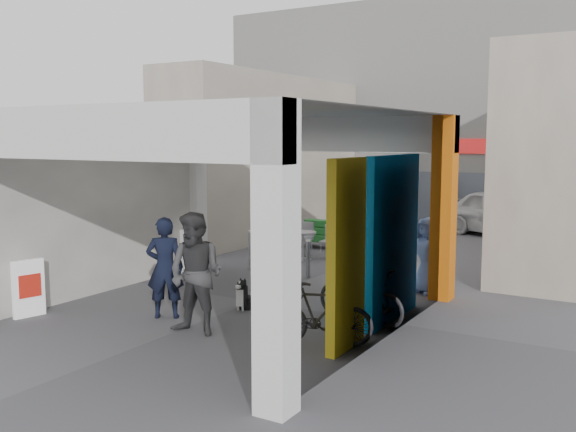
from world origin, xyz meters
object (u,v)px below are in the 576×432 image
Objects in this scene: man_with_dog at (165,268)px; man_back_turned at (196,274)px; produce_stand at (319,237)px; border_collie at (244,297)px; cafe_set at (304,246)px; white_van at (506,213)px; bicycle_front at (361,295)px; bicycle_rear at (320,314)px; man_crates at (392,209)px; man_elderly at (427,255)px.

man_back_turned is (1.05, -0.47, 0.09)m from man_with_dog.
produce_stand is 6.78m from border_collie.
white_van is (3.69, 6.31, 0.43)m from cafe_set.
bicycle_front is 1.47m from bicycle_rear.
man_back_turned is at bearing 109.93° from man_crates.
man_crates reaches higher than produce_stand.
man_crates reaches higher than white_van.
man_elderly is 0.96× the size of bicycle_rear.
produce_stand is at bearing 45.27° from bicycle_front.
man_with_dog reaches higher than bicycle_rear.
man_elderly is at bearing 4.93° from bicycle_front.
border_collie is 0.33× the size of man_crates.
white_van is (2.15, 11.28, 0.50)m from border_collie.
man_back_turned is at bearing 123.21° from man_with_dog.
cafe_set is 4.36m from man_crates.
cafe_set is 0.89× the size of bicycle_rear.
man_with_dog is at bearing 68.78° from bicycle_rear.
man_back_turned reaches higher than border_collie.
man_back_turned reaches higher than white_van.
man_elderly is at bearing -154.50° from white_van.
produce_stand is 0.75× the size of man_elderly.
man_with_dog is at bearing -105.41° from produce_stand.
man_back_turned is (0.20, -1.60, 0.74)m from border_collie.
man_elderly is 0.89× the size of bicycle_front.
man_with_dog is at bearing -105.76° from man_elderly.
produce_stand is at bearing 163.03° from white_van.
man_back_turned is 1.12× the size of bicycle_front.
produce_stand is 7.73m from man_with_dog.
white_van is at bearing 56.26° from border_collie.
man_crates is at bearing 80.52° from cafe_set.
man_crates is 1.10× the size of bicycle_rear.
man_back_turned is 13.02m from white_van.
bicycle_front is (3.68, -4.60, 0.15)m from cafe_set.
produce_stand is at bearing 100.73° from man_back_turned.
border_collie is 3.80m from man_elderly.
bicycle_front is at bearing 122.97° from man_crates.
man_crates reaches higher than bicycle_front.
bicycle_rear is at bearing -58.79° from cafe_set.
bicycle_rear is (2.98, 0.03, -0.40)m from man_with_dog.
man_elderly reaches higher than cafe_set.
man_crates is 0.41× the size of white_van.
man_elderly is (2.43, 2.87, 0.53)m from border_collie.
cafe_set is at bearing 100.87° from man_back_turned.
produce_stand is at bearing 82.51° from man_crates.
cafe_set is at bearing -116.37° from man_with_dog.
border_collie is at bearing -96.95° from produce_stand.
man_with_dog is at bearing -83.50° from cafe_set.
cafe_set is 6.83m from man_back_turned.
cafe_set is 1.23× the size of produce_stand.
man_back_turned is 1.21× the size of bicycle_rear.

